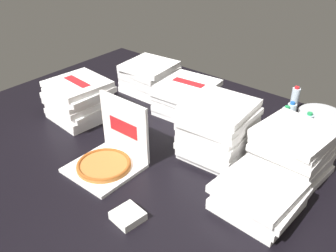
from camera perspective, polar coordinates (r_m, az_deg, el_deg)
ground_plane at (r=2.28m, az=-0.61°, el=-4.65°), size 3.20×2.40×0.02m
open_pizza_box at (r=2.17m, az=-8.94°, el=-4.49°), size 0.36×0.37×0.39m
pizza_stack_left_near at (r=2.68m, az=-13.40°, el=3.88°), size 0.40×0.41×0.28m
pizza_stack_left_mid at (r=2.18m, az=18.38°, el=-3.62°), size 0.42×0.41×0.27m
pizza_stack_right_far at (r=1.92m, az=13.66°, el=-10.45°), size 0.40×0.40×0.16m
pizza_stack_right_near at (r=2.20m, az=7.66°, el=-0.67°), size 0.40×0.41×0.35m
pizza_stack_center_far at (r=3.02m, az=-2.79°, el=7.51°), size 0.40×0.40×0.23m
pizza_stack_left_far at (r=2.68m, az=2.82°, el=4.36°), size 0.40×0.41×0.24m
ice_bucket at (r=2.69m, az=22.11°, el=0.65°), size 0.29×0.29×0.13m
water_bottle_1 at (r=2.61m, az=18.18°, el=1.40°), size 0.06×0.06×0.20m
water_bottle_2 at (r=2.55m, az=17.45°, el=0.76°), size 0.06×0.06×0.20m
water_bottle_3 at (r=2.45m, az=23.81°, el=-1.82°), size 0.06×0.06×0.20m
water_bottle_4 at (r=2.84m, az=18.80°, el=3.76°), size 0.06×0.06×0.20m
water_bottle_5 at (r=2.52m, az=20.47°, el=-0.21°), size 0.06×0.06×0.20m
napkin_pile at (r=1.86m, az=-6.16°, el=-13.53°), size 0.15×0.15×0.04m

